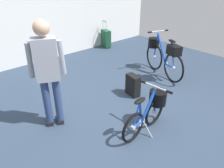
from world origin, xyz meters
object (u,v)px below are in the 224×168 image
Objects in this scene: folding_bike_foreground at (150,109)px; backpack_on_floor at (133,85)px; rolling_suitcase at (106,38)px; visitor_near_wall at (48,70)px; display_bike_left at (163,54)px.

folding_bike_foreground is 1.02m from backpack_on_floor.
rolling_suitcase reaches higher than folding_bike_foreground.
visitor_near_wall is at bearing 172.27° from backpack_on_floor.
display_bike_left is at bearing -0.04° from visitor_near_wall.
rolling_suitcase is at bearing 59.26° from backpack_on_floor.
visitor_near_wall is at bearing -142.32° from rolling_suitcase.
visitor_near_wall reaches higher than folding_bike_foreground.
visitor_near_wall is (-1.01, 1.06, 0.57)m from folding_bike_foreground.
folding_bike_foreground is 1.57m from visitor_near_wall.
display_bike_left is 1.24m from backpack_on_floor.
rolling_suitcase is at bearing 58.66° from folding_bike_foreground.
visitor_near_wall is (-2.75, 0.00, 0.43)m from display_bike_left.
folding_bike_foreground is 4.06m from rolling_suitcase.
backpack_on_floor is at bearing -120.74° from rolling_suitcase.
folding_bike_foreground reaches higher than backpack_on_floor.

